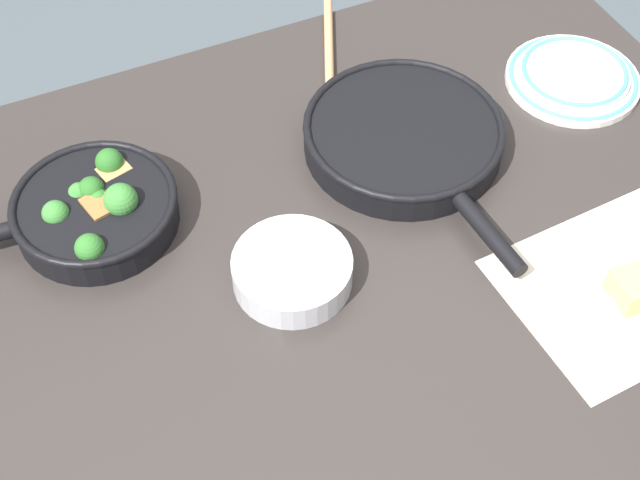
{
  "coord_description": "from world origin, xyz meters",
  "views": [
    {
      "loc": [
        0.31,
        0.69,
        1.69
      ],
      "look_at": [
        0.0,
        0.0,
        0.75
      ],
      "focal_mm": 50.0,
      "sensor_mm": 36.0,
      "label": 1
    }
  ],
  "objects_px": {
    "skillet_eggs": "(404,136)",
    "dinner_plate_stack": "(573,76)",
    "prep_bowl_steel": "(292,271)",
    "skillet_broccoli": "(93,209)",
    "wooden_spoon": "(330,84)"
  },
  "relations": [
    {
      "from": "skillet_broccoli",
      "to": "prep_bowl_steel",
      "type": "xyz_separation_m",
      "value": [
        -0.21,
        0.21,
        -0.01
      ]
    },
    {
      "from": "dinner_plate_stack",
      "to": "wooden_spoon",
      "type": "bearing_deg",
      "value": -22.61
    },
    {
      "from": "skillet_eggs",
      "to": "wooden_spoon",
      "type": "distance_m",
      "value": 0.18
    },
    {
      "from": "skillet_eggs",
      "to": "dinner_plate_stack",
      "type": "bearing_deg",
      "value": 89.91
    },
    {
      "from": "dinner_plate_stack",
      "to": "prep_bowl_steel",
      "type": "xyz_separation_m",
      "value": [
        0.57,
        0.18,
        0.01
      ]
    },
    {
      "from": "wooden_spoon",
      "to": "dinner_plate_stack",
      "type": "height_order",
      "value": "dinner_plate_stack"
    },
    {
      "from": "skillet_eggs",
      "to": "prep_bowl_steel",
      "type": "height_order",
      "value": "skillet_eggs"
    },
    {
      "from": "skillet_eggs",
      "to": "prep_bowl_steel",
      "type": "relative_size",
      "value": 2.77
    },
    {
      "from": "skillet_eggs",
      "to": "prep_bowl_steel",
      "type": "bearing_deg",
      "value": -61.32
    },
    {
      "from": "prep_bowl_steel",
      "to": "dinner_plate_stack",
      "type": "bearing_deg",
      "value": -162.79
    },
    {
      "from": "skillet_broccoli",
      "to": "dinner_plate_stack",
      "type": "bearing_deg",
      "value": -178.3
    },
    {
      "from": "skillet_eggs",
      "to": "wooden_spoon",
      "type": "xyz_separation_m",
      "value": [
        0.04,
        -0.17,
        -0.02
      ]
    },
    {
      "from": "skillet_broccoli",
      "to": "dinner_plate_stack",
      "type": "height_order",
      "value": "skillet_broccoli"
    },
    {
      "from": "skillet_broccoli",
      "to": "wooden_spoon",
      "type": "height_order",
      "value": "skillet_broccoli"
    },
    {
      "from": "skillet_broccoli",
      "to": "skillet_eggs",
      "type": "bearing_deg",
      "value": 177.84
    }
  ]
}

